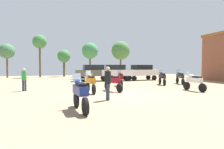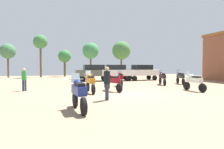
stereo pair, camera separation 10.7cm
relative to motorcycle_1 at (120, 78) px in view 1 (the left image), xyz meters
The scene contains 18 objects.
ground_plane 4.60m from the motorcycle_1, 110.59° to the right, with size 44.00×52.00×0.02m.
motorcycle_1 is the anchor object (origin of this frame).
motorcycle_2 6.58m from the motorcycle_1, ahead, with size 0.87×2.21×1.47m.
motorcycle_4 4.32m from the motorcycle_1, ahead, with size 0.82×2.18×1.48m.
motorcycle_5 6.17m from the motorcycle_1, 47.82° to the right, with size 0.62×2.09×1.46m.
motorcycle_6 3.48m from the motorcycle_1, 118.13° to the right, with size 0.85×2.16×1.46m.
motorcycle_7 4.69m from the motorcycle_1, 134.88° to the right, with size 0.62×2.27×1.51m.
motorcycle_11 9.46m from the motorcycle_1, 118.96° to the right, with size 0.64×2.15×1.51m.
car_1 6.50m from the motorcycle_1, 101.62° to the left, with size 4.33×1.87×2.00m.
car_2 6.28m from the motorcycle_1, 77.06° to the left, with size 4.52×2.40×2.00m.
car_3 7.88m from the motorcycle_1, 50.37° to the left, with size 4.42×2.11×2.00m.
person_1 7.92m from the motorcycle_1, behind, with size 0.41×0.41×1.67m.
person_2 6.97m from the motorcycle_1, 114.58° to the right, with size 0.37×0.37×1.79m.
tree_1 19.17m from the motorcycle_1, 116.81° to the left, with size 2.25×2.25×6.99m.
tree_2 21.49m from the motorcycle_1, 128.51° to the left, with size 2.37×2.37×5.40m.
tree_3 18.41m from the motorcycle_1, 70.87° to the left, with size 3.47×3.47×6.51m.
tree_4 16.71m from the motorcycle_1, 90.23° to the left, with size 2.85×2.85×5.98m.
tree_5 18.59m from the motorcycle_1, 104.10° to the left, with size 2.25×2.25×4.76m.
Camera 1 is at (-3.80, -11.41, 1.82)m, focal length 29.18 mm.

